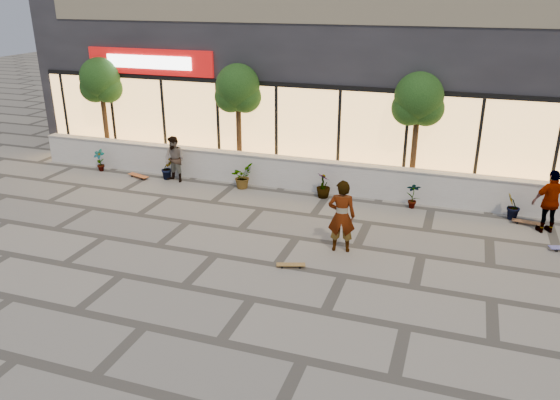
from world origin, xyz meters
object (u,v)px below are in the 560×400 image
(skater_center, at_px, (342,216))
(skater_left, at_px, (175,159))
(skateboard_left, at_px, (138,176))
(tree_west, at_px, (101,83))
(skater_right_near, at_px, (551,202))
(tree_midwest, at_px, (238,91))
(skateboard_center, at_px, (291,265))
(skateboard_right_near, at_px, (527,222))
(tree_mideast, at_px, (418,102))

(skater_center, xyz_separation_m, skater_left, (-6.59, 3.38, -0.15))
(skater_center, relative_size, skater_left, 1.19)
(skater_left, distance_m, skateboard_left, 1.61)
(tree_west, distance_m, skater_right_near, 15.61)
(tree_midwest, xyz_separation_m, skateboard_center, (3.87, -6.07, -2.92))
(skater_left, relative_size, skateboard_center, 2.23)
(skater_left, height_order, skateboard_right_near, skater_left)
(tree_west, bearing_deg, skater_left, -20.81)
(skater_center, height_order, skater_right_near, skater_center)
(skater_left, bearing_deg, skateboard_right_near, 11.82)
(skateboard_center, bearing_deg, tree_west, 128.65)
(skater_right_near, relative_size, skateboard_center, 2.47)
(skater_center, bearing_deg, skateboard_center, 44.88)
(tree_midwest, bearing_deg, skater_left, -142.36)
(skateboard_right_near, bearing_deg, skater_left, -173.46)
(skateboard_right_near, bearing_deg, tree_midwest, 178.00)
(tree_mideast, xyz_separation_m, skater_center, (-1.23, -4.78, -2.04))
(skater_center, relative_size, skateboard_left, 2.10)
(skateboard_center, bearing_deg, skater_center, 36.32)
(skater_right_near, bearing_deg, skateboard_center, 12.66)
(tree_midwest, xyz_separation_m, skater_left, (-1.82, -1.40, -2.19))
(tree_mideast, relative_size, skateboard_center, 5.48)
(skater_left, xyz_separation_m, skater_right_near, (11.67, -0.44, 0.09))
(tree_mideast, height_order, skater_center, tree_mideast)
(tree_midwest, relative_size, tree_mideast, 1.00)
(tree_west, distance_m, skater_left, 4.51)
(tree_west, distance_m, skater_center, 11.52)
(tree_midwest, distance_m, skateboard_center, 7.76)
(skater_left, relative_size, skater_right_near, 0.90)
(skater_right_near, bearing_deg, tree_midwest, -33.10)
(skateboard_left, bearing_deg, skater_left, 22.00)
(skateboard_left, bearing_deg, skateboard_center, -14.65)
(skateboard_right_near, bearing_deg, tree_west, -178.69)
(skateboard_center, bearing_deg, skater_right_near, 16.75)
(skater_right_near, relative_size, skateboard_left, 1.97)
(tree_west, height_order, tree_midwest, same)
(skateboard_right_near, bearing_deg, skater_right_near, -31.05)
(tree_midwest, xyz_separation_m, skateboard_left, (-3.25, -1.50, -2.90))
(skater_right_near, height_order, skateboard_center, skater_right_near)
(tree_midwest, height_order, skateboard_right_near, tree_midwest)
(tree_mideast, bearing_deg, skateboard_left, -170.79)
(skater_right_near, relative_size, skateboard_right_near, 2.12)
(tree_midwest, bearing_deg, skateboard_right_near, -9.05)
(skateboard_center, relative_size, skateboard_right_near, 0.86)
(skateboard_center, height_order, skateboard_right_near, skateboard_right_near)
(tree_mideast, distance_m, skater_center, 5.34)
(tree_mideast, bearing_deg, skater_center, -104.38)
(tree_mideast, height_order, skater_right_near, tree_mideast)
(tree_west, distance_m, skateboard_right_near, 15.28)
(skater_right_near, xyz_separation_m, skateboard_center, (-5.99, -4.22, -0.81))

